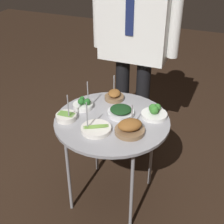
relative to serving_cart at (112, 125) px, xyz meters
The scene contains 10 objects.
ground_plane 0.58m from the serving_cart, ahead, with size 8.00×8.00×0.00m, color black.
serving_cart is the anchor object (origin of this frame).
bowl_spinach_front_center 0.10m from the serving_cart, 64.39° to the left, with size 0.16×0.16×0.05m.
bowl_asparagus_front_right 0.16m from the serving_cart, 104.94° to the right, with size 0.17×0.17×0.18m.
bowl_roast_far_rim 0.18m from the serving_cart, 31.97° to the right, with size 0.17×0.17×0.15m.
bowl_broccoli_back_left 0.26m from the serving_cart, 30.09° to the left, with size 0.15×0.15×0.07m.
bowl_roast_mid_left 0.25m from the serving_cart, 108.69° to the left, with size 0.12×0.12×0.15m.
bowl_asparagus_center 0.27m from the serving_cart, 158.19° to the right, with size 0.12×0.12×0.17m.
bowl_broccoli_near_rim 0.23m from the serving_cart, 166.08° to the left, with size 0.12×0.12×0.18m.
waiter_figure 0.69m from the serving_cart, 95.58° to the left, with size 0.60×0.22×1.61m.
Camera 1 is at (0.58, -1.41, 1.61)m, focal length 50.00 mm.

